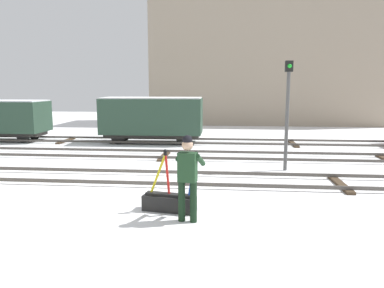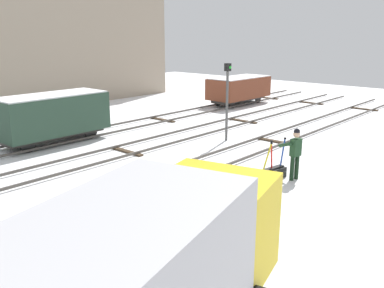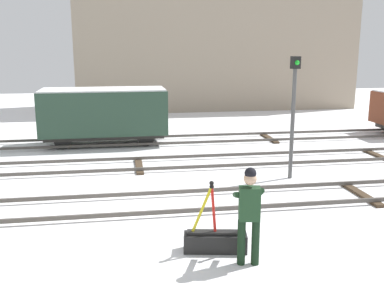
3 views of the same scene
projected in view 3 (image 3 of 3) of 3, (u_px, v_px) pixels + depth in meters
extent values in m
plane|color=white|center=(145.00, 207.00, 11.10)|extent=(60.00, 60.00, 0.00)
cube|color=#4C4742|center=(147.00, 213.00, 10.38)|extent=(44.00, 0.07, 0.10)
cube|color=#4C4742|center=(144.00, 193.00, 11.76)|extent=(44.00, 0.07, 0.10)
cube|color=#423323|center=(361.00, 194.00, 11.99)|extent=(0.24, 1.94, 0.08)
cube|color=#4C4742|center=(140.00, 169.00, 14.12)|extent=(44.00, 0.07, 0.10)
cube|color=#4C4742|center=(138.00, 158.00, 15.51)|extent=(44.00, 0.07, 0.10)
cube|color=#423323|center=(139.00, 166.00, 14.83)|extent=(0.24, 1.94, 0.08)
cube|color=#423323|center=(379.00, 156.00, 16.18)|extent=(0.24, 1.94, 0.08)
cube|color=#4C4742|center=(136.00, 144.00, 17.76)|extent=(44.00, 0.07, 0.10)
cube|color=#4C4742|center=(135.00, 137.00, 19.15)|extent=(44.00, 0.07, 0.10)
cube|color=#423323|center=(269.00, 138.00, 19.37)|extent=(0.24, 1.94, 0.08)
cube|color=black|center=(215.00, 242.00, 8.69)|extent=(1.28, 0.57, 0.36)
cube|color=black|center=(215.00, 233.00, 8.65)|extent=(1.13, 0.39, 0.06)
cylinder|color=yellow|center=(202.00, 210.00, 8.55)|extent=(0.44, 0.13, 1.00)
sphere|color=black|center=(212.00, 187.00, 8.44)|extent=(0.09, 0.09, 0.09)
cylinder|color=red|center=(213.00, 209.00, 8.54)|extent=(0.15, 0.08, 1.05)
sphere|color=black|center=(212.00, 183.00, 8.43)|extent=(0.09, 0.09, 0.09)
cylinder|color=#1E47B7|center=(244.00, 209.00, 8.53)|extent=(0.24, 0.10, 1.04)
sphere|color=black|center=(249.00, 184.00, 8.42)|extent=(0.09, 0.09, 0.09)
cylinder|color=black|center=(241.00, 242.00, 8.11)|extent=(0.15, 0.15, 0.88)
cylinder|color=black|center=(255.00, 242.00, 8.11)|extent=(0.15, 0.15, 0.88)
cube|color=#1E3D23|center=(250.00, 204.00, 7.95)|extent=(0.42, 0.30, 0.62)
sphere|color=tan|center=(250.00, 179.00, 7.85)|extent=(0.24, 0.24, 0.24)
sphere|color=black|center=(250.00, 173.00, 7.82)|extent=(0.21, 0.21, 0.21)
cylinder|color=#1E3D23|center=(237.00, 195.00, 8.21)|extent=(0.21, 0.60, 0.29)
cylinder|color=#1E3D23|center=(259.00, 193.00, 8.17)|extent=(0.21, 0.58, 0.36)
cylinder|color=#4C4C4C|center=(292.00, 125.00, 13.26)|extent=(0.12, 0.12, 3.34)
cube|color=black|center=(296.00, 63.00, 12.86)|extent=(0.24, 0.24, 0.36)
sphere|color=green|center=(297.00, 63.00, 12.74)|extent=(0.14, 0.14, 0.14)
cube|color=gray|center=(214.00, 37.00, 29.30)|extent=(17.86, 5.43, 9.28)
cube|color=#2D2B28|center=(105.00, 135.00, 18.21)|extent=(4.80, 1.30, 0.20)
cube|color=#284233|center=(104.00, 112.00, 18.00)|extent=(5.07, 2.13, 1.76)
cube|color=white|center=(103.00, 89.00, 17.80)|extent=(4.97, 2.04, 0.06)
cylinder|color=black|center=(63.00, 141.00, 17.40)|extent=(0.70, 0.11, 0.70)
cylinder|color=black|center=(66.00, 135.00, 18.49)|extent=(0.70, 0.11, 0.70)
cylinder|color=black|center=(146.00, 138.00, 17.95)|extent=(0.70, 0.11, 0.70)
cylinder|color=black|center=(144.00, 133.00, 19.04)|extent=(0.70, 0.11, 0.70)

